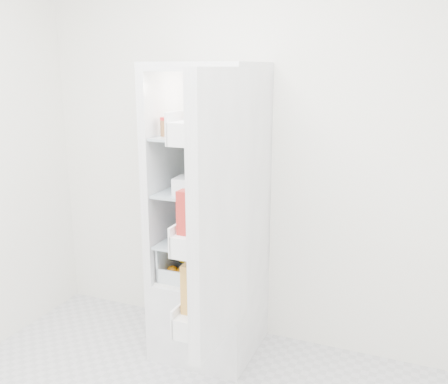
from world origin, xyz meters
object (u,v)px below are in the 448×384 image
at_px(red_cabbage, 223,229).
at_px(mushroom_bowl, 198,230).
at_px(fridge_door, 215,216).
at_px(refrigerator, 212,248).

relative_size(red_cabbage, mushroom_bowl, 1.08).
bearing_deg(red_cabbage, mushroom_bowl, 165.79).
bearing_deg(fridge_door, red_cabbage, 19.02).
distance_m(refrigerator, fridge_door, 0.82).
xyz_separation_m(refrigerator, fridge_door, (0.30, -0.64, 0.43)).
xyz_separation_m(mushroom_bowl, fridge_door, (0.39, -0.61, 0.31)).
bearing_deg(mushroom_bowl, refrigerator, 17.17).
distance_m(mushroom_bowl, fridge_door, 0.79).
bearing_deg(red_cabbage, fridge_door, -71.21).
height_order(refrigerator, mushroom_bowl, refrigerator).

